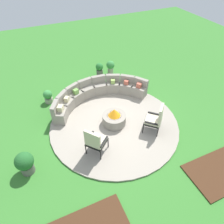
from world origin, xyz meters
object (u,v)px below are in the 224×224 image
object	(u,v)px
potted_plant_1	(110,66)
potted_plant_2	(99,69)
lounge_chair_front_left	(95,141)
curved_stone_bench	(97,93)
lounge_chair_front_right	(156,118)
potted_plant_0	(48,96)
potted_plant_3	(25,163)
fire_pit	(114,118)

from	to	relation	value
potted_plant_1	potted_plant_2	bearing A→B (deg)	175.02
lounge_chair_front_left	potted_plant_1	world-z (taller)	lounge_chair_front_left
curved_stone_bench	potted_plant_2	world-z (taller)	curved_stone_bench
lounge_chair_front_right	potted_plant_0	bearing A→B (deg)	87.80
curved_stone_bench	potted_plant_0	world-z (taller)	curved_stone_bench
lounge_chair_front_right	potted_plant_3	xyz separation A→B (m)	(-4.35, 0.14, -0.19)
lounge_chair_front_left	potted_plant_0	size ratio (longest dim) A/B	1.95
potted_plant_0	potted_plant_2	distance (m)	2.95
potted_plant_0	potted_plant_3	world-z (taller)	potted_plant_3
curved_stone_bench	lounge_chair_front_left	size ratio (longest dim) A/B	3.69
lounge_chair_front_right	potted_plant_3	size ratio (longest dim) A/B	1.43
potted_plant_3	fire_pit	bearing A→B (deg)	13.40
potted_plant_0	potted_plant_1	world-z (taller)	potted_plant_1
potted_plant_1	lounge_chair_front_right	bearing A→B (deg)	-92.48
potted_plant_3	potted_plant_1	bearing A→B (deg)	42.46
fire_pit	potted_plant_2	distance (m)	3.52
curved_stone_bench	potted_plant_3	size ratio (longest dim) A/B	5.29
potted_plant_2	potted_plant_3	size ratio (longest dim) A/B	0.86
curved_stone_bench	potted_plant_2	bearing A→B (deg)	65.32
potted_plant_0	potted_plant_3	xyz separation A→B (m)	(-1.23, -3.10, 0.13)
fire_pit	lounge_chair_front_left	distance (m)	1.50
curved_stone_bench	potted_plant_3	bearing A→B (deg)	-142.91
curved_stone_bench	potted_plant_1	world-z (taller)	curved_stone_bench
lounge_chair_front_left	fire_pit	bearing A→B (deg)	90.70
potted_plant_0	potted_plant_1	size ratio (longest dim) A/B	0.84
potted_plant_2	lounge_chair_front_right	bearing A→B (deg)	-84.96
fire_pit	potted_plant_0	size ratio (longest dim) A/B	1.51
lounge_chair_front_right	potted_plant_0	xyz separation A→B (m)	(-3.11, 3.23, -0.33)
lounge_chair_front_left	lounge_chair_front_right	size ratio (longest dim) A/B	1.00
lounge_chair_front_right	potted_plant_1	xyz separation A→B (m)	(0.19, 4.28, -0.23)
lounge_chair_front_left	potted_plant_3	size ratio (longest dim) A/B	1.43
potted_plant_0	potted_plant_2	bearing A→B (deg)	21.93
fire_pit	lounge_chair_front_right	bearing A→B (deg)	-37.71
lounge_chair_front_right	potted_plant_3	world-z (taller)	lounge_chair_front_right
potted_plant_2	potted_plant_3	xyz separation A→B (m)	(-3.96, -4.20, 0.08)
lounge_chair_front_left	potted_plant_3	xyz separation A→B (m)	(-2.09, 0.22, -0.19)
fire_pit	potted_plant_3	distance (m)	3.28
potted_plant_0	potted_plant_1	xyz separation A→B (m)	(3.30, 1.05, 0.10)
fire_pit	lounge_chair_front_right	size ratio (longest dim) A/B	0.78
lounge_chair_front_right	potted_plant_2	world-z (taller)	lounge_chair_front_right
lounge_chair_front_left	lounge_chair_front_right	distance (m)	2.25
lounge_chair_front_right	potted_plant_1	world-z (taller)	lounge_chair_front_right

